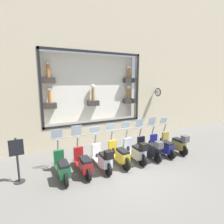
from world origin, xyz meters
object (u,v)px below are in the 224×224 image
(scooter_navy_1, at_px, (162,146))
(scooter_green_7, at_px, (62,167))
(scooter_olive_0, at_px, (175,143))
(scooter_black_2, at_px, (150,148))
(scooter_silver_3, at_px, (136,151))
(scooter_red_6, at_px, (83,163))
(scooter_yellow_4, at_px, (119,154))
(scooter_white_5, at_px, (103,158))
(shop_sign_post, at_px, (17,159))

(scooter_navy_1, bearing_deg, scooter_green_7, 89.99)
(scooter_olive_0, distance_m, scooter_green_7, 5.41)
(scooter_olive_0, height_order, scooter_green_7, scooter_green_7)
(scooter_navy_1, xyz_separation_m, scooter_black_2, (-0.07, 0.77, 0.04))
(scooter_silver_3, distance_m, scooter_red_6, 2.32)
(scooter_yellow_4, bearing_deg, scooter_olive_0, -91.25)
(scooter_silver_3, relative_size, scooter_green_7, 1.00)
(scooter_navy_1, height_order, scooter_white_5, scooter_navy_1)
(scooter_black_2, bearing_deg, scooter_white_5, 89.93)
(scooter_white_5, height_order, scooter_red_6, scooter_red_6)
(scooter_black_2, distance_m, shop_sign_post, 5.29)
(scooter_red_6, xyz_separation_m, shop_sign_post, (0.41, 2.16, 0.42))
(scooter_olive_0, height_order, scooter_white_5, scooter_olive_0)
(scooter_olive_0, bearing_deg, shop_sign_post, 86.06)
(scooter_green_7, height_order, shop_sign_post, scooter_green_7)
(scooter_navy_1, bearing_deg, scooter_olive_0, -94.61)
(scooter_white_5, bearing_deg, shop_sign_post, 80.88)
(scooter_white_5, height_order, shop_sign_post, shop_sign_post)
(scooter_navy_1, bearing_deg, shop_sign_post, 86.14)
(scooter_olive_0, xyz_separation_m, scooter_navy_1, (0.06, 0.77, -0.05))
(scooter_olive_0, xyz_separation_m, scooter_silver_3, (0.01, 2.32, 0.01))
(scooter_yellow_4, xyz_separation_m, scooter_white_5, (-0.07, 0.77, 0.02))
(scooter_red_6, bearing_deg, scooter_silver_3, -91.41)
(scooter_navy_1, bearing_deg, scooter_black_2, 94.98)
(scooter_silver_3, bearing_deg, scooter_olive_0, -90.16)
(scooter_yellow_4, bearing_deg, scooter_black_2, -92.69)
(scooter_white_5, relative_size, scooter_red_6, 1.00)
(scooter_navy_1, relative_size, scooter_white_5, 1.00)
(scooter_navy_1, height_order, scooter_black_2, scooter_navy_1)
(scooter_white_5, bearing_deg, scooter_yellow_4, -84.84)
(scooter_navy_1, height_order, scooter_red_6, scooter_red_6)
(scooter_silver_3, bearing_deg, scooter_black_2, -90.86)
(scooter_navy_1, bearing_deg, scooter_red_6, 89.98)
(shop_sign_post, bearing_deg, scooter_green_7, -106.32)
(scooter_yellow_4, xyz_separation_m, scooter_red_6, (-0.00, 1.55, -0.02))
(scooter_silver_3, distance_m, shop_sign_post, 4.52)
(scooter_white_5, bearing_deg, scooter_silver_3, -89.68)
(scooter_green_7, bearing_deg, shop_sign_post, 73.68)
(scooter_black_2, height_order, scooter_silver_3, scooter_black_2)
(shop_sign_post, bearing_deg, scooter_olive_0, -93.94)
(scooter_olive_0, height_order, shop_sign_post, shop_sign_post)
(scooter_silver_3, distance_m, scooter_white_5, 1.55)
(scooter_silver_3, height_order, scooter_green_7, scooter_green_7)
(scooter_silver_3, height_order, scooter_red_6, scooter_red_6)
(scooter_navy_1, height_order, shop_sign_post, scooter_navy_1)
(scooter_red_6, relative_size, scooter_green_7, 1.00)
(scooter_red_6, height_order, scooter_green_7, scooter_red_6)
(scooter_yellow_4, bearing_deg, scooter_red_6, 90.15)
(scooter_black_2, relative_size, scooter_white_5, 1.00)
(scooter_black_2, distance_m, scooter_white_5, 2.32)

